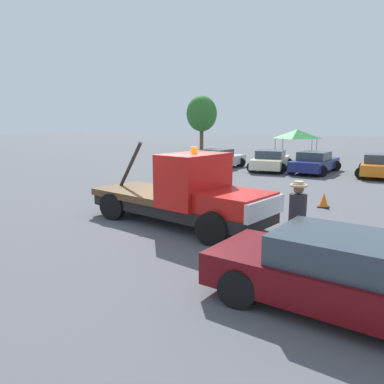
# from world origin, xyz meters

# --- Properties ---
(ground_plane) EXTENTS (160.00, 160.00, 0.00)m
(ground_plane) POSITION_xyz_m (0.00, 0.00, 0.00)
(ground_plane) COLOR #545459
(tow_truck) EXTENTS (6.47, 3.47, 2.51)m
(tow_truck) POSITION_xyz_m (0.37, -0.10, 0.95)
(tow_truck) COLOR black
(tow_truck) RESTS_ON ground
(foreground_car) EXTENTS (5.12, 2.71, 1.34)m
(foreground_car) POSITION_xyz_m (5.19, -3.78, 0.65)
(foreground_car) COLOR #5B0A0F
(foreground_car) RESTS_ON ground
(person_near_truck) EXTENTS (0.41, 0.41, 1.84)m
(person_near_truck) POSITION_xyz_m (3.93, -1.54, 1.09)
(person_near_truck) COLOR #475B84
(person_near_truck) RESTS_ON ground
(parked_car_silver) EXTENTS (2.93, 4.95, 1.34)m
(parked_car_silver) POSITION_xyz_m (-4.04, 13.60, 0.65)
(parked_car_silver) COLOR #B7B7BC
(parked_car_silver) RESTS_ON ground
(parked_car_cream) EXTENTS (2.73, 5.00, 1.34)m
(parked_car_cream) POSITION_xyz_m (-0.59, 14.40, 0.65)
(parked_car_cream) COLOR beige
(parked_car_cream) RESTS_ON ground
(parked_car_navy) EXTENTS (2.92, 4.96, 1.34)m
(parked_car_navy) POSITION_xyz_m (2.22, 14.26, 0.65)
(parked_car_navy) COLOR navy
(parked_car_navy) RESTS_ON ground
(parked_car_orange) EXTENTS (2.57, 4.49, 1.34)m
(parked_car_orange) POSITION_xyz_m (5.89, 14.08, 0.65)
(parked_car_orange) COLOR orange
(parked_car_orange) RESTS_ON ground
(canopy_tent_green) EXTENTS (2.89, 2.89, 2.55)m
(canopy_tent_green) POSITION_xyz_m (-0.20, 21.24, 2.18)
(canopy_tent_green) COLOR #9E9EA3
(canopy_tent_green) RESTS_ON ground
(tree_right) EXTENTS (3.36, 3.36, 6.01)m
(tree_right) POSITION_xyz_m (-11.88, 28.38, 4.03)
(tree_right) COLOR brown
(tree_right) RESTS_ON ground
(traffic_cone) EXTENTS (0.40, 0.40, 0.55)m
(traffic_cone) POSITION_xyz_m (3.90, 4.35, 0.25)
(traffic_cone) COLOR black
(traffic_cone) RESTS_ON ground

